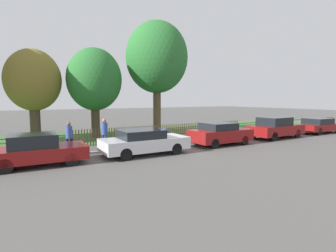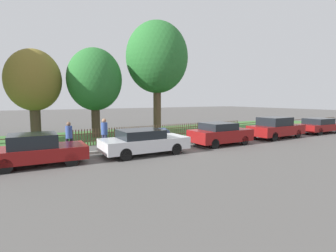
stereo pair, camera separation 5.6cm
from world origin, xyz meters
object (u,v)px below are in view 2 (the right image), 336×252
at_px(parked_car_white_van, 276,128).
at_px(parked_car_grey_coupe, 319,125).
at_px(tree_mid_park, 95,80).
at_px(parked_car_black_saloon, 37,150).
at_px(pedestrian_near_fence, 69,136).
at_px(parked_car_red_compact, 220,134).
at_px(tree_behind_motorcycle, 33,81).
at_px(parked_car_navy_estate, 144,142).
at_px(tree_far_left, 157,58).
at_px(covered_motorcycle, 159,133).
at_px(pedestrian_by_lamp, 104,132).

height_order(parked_car_white_van, parked_car_grey_coupe, parked_car_white_van).
bearing_deg(parked_car_white_van, tree_mid_park, 144.89).
distance_m(parked_car_black_saloon, pedestrian_near_fence, 2.48).
relative_size(parked_car_grey_coupe, tree_mid_park, 0.66).
height_order(parked_car_red_compact, tree_mid_park, tree_mid_park).
bearing_deg(parked_car_white_van, pedestrian_near_fence, 169.78).
bearing_deg(tree_behind_motorcycle, parked_car_navy_estate, -61.31).
bearing_deg(tree_far_left, tree_behind_motorcycle, 170.45).
bearing_deg(tree_behind_motorcycle, parked_car_white_van, -27.55).
xyz_separation_m(parked_car_red_compact, tree_behind_motorcycle, (-9.55, 7.78, 3.29)).
bearing_deg(covered_motorcycle, tree_mid_park, 124.91).
bearing_deg(parked_car_black_saloon, parked_car_grey_coupe, 1.92).
height_order(parked_car_black_saloon, parked_car_grey_coupe, parked_car_black_saloon).
xyz_separation_m(pedestrian_near_fence, pedestrian_by_lamp, (1.87, 0.10, 0.05)).
xyz_separation_m(covered_motorcycle, tree_behind_motorcycle, (-6.83, 4.94, 3.42)).
height_order(parked_car_grey_coupe, pedestrian_by_lamp, pedestrian_by_lamp).
relative_size(parked_car_white_van, tree_behind_motorcycle, 0.73).
xyz_separation_m(parked_car_red_compact, pedestrian_near_fence, (-8.41, 1.98, 0.23)).
height_order(tree_mid_park, pedestrian_by_lamp, tree_mid_park).
relative_size(parked_car_white_van, pedestrian_near_fence, 2.71).
relative_size(parked_car_grey_coupe, tree_far_left, 0.48).
bearing_deg(tree_mid_park, parked_car_white_van, -32.93).
bearing_deg(parked_car_grey_coupe, tree_mid_park, 157.68).
relative_size(tree_behind_motorcycle, tree_far_left, 0.69).
relative_size(parked_car_navy_estate, tree_behind_motorcycle, 0.72).
xyz_separation_m(parked_car_white_van, covered_motorcycle, (-8.00, 2.79, -0.19)).
bearing_deg(parked_car_white_van, tree_behind_motorcycle, 150.28).
bearing_deg(covered_motorcycle, parked_car_grey_coupe, -11.29).
relative_size(parked_car_black_saloon, pedestrian_by_lamp, 2.25).
relative_size(covered_motorcycle, tree_behind_motorcycle, 0.31).
bearing_deg(pedestrian_by_lamp, covered_motorcycle, 85.54).
distance_m(parked_car_red_compact, tree_behind_motorcycle, 12.75).
height_order(tree_far_left, pedestrian_near_fence, tree_far_left).
xyz_separation_m(parked_car_grey_coupe, tree_far_left, (-11.61, 6.32, 5.33)).
xyz_separation_m(tree_far_left, pedestrian_by_lamp, (-5.58, -4.25, -4.99)).
bearing_deg(covered_motorcycle, parked_car_red_compact, -45.51).
height_order(tree_far_left, pedestrian_by_lamp, tree_far_left).
xyz_separation_m(parked_car_grey_coupe, covered_motorcycle, (-13.38, 2.82, -0.07)).
relative_size(parked_car_white_van, parked_car_grey_coupe, 1.05).
bearing_deg(parked_car_navy_estate, tree_mid_park, 94.20).
xyz_separation_m(parked_car_navy_estate, parked_car_red_compact, (5.21, 0.15, 0.04)).
height_order(parked_car_black_saloon, tree_mid_park, tree_mid_park).
xyz_separation_m(parked_car_red_compact, tree_mid_park, (-5.65, 7.12, 3.46)).
distance_m(covered_motorcycle, pedestrian_by_lamp, 3.91).
relative_size(tree_mid_park, pedestrian_by_lamp, 3.72).
bearing_deg(parked_car_grey_coupe, parked_car_white_van, -179.10).
bearing_deg(parked_car_navy_estate, parked_car_red_compact, 2.47).
relative_size(tree_far_left, pedestrian_near_fence, 5.36).
bearing_deg(tree_far_left, parked_car_white_van, -45.25).
height_order(parked_car_navy_estate, parked_car_red_compact, parked_car_red_compact).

